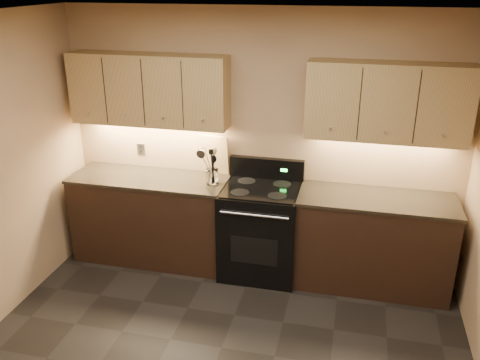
% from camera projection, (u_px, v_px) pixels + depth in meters
% --- Properties ---
extents(ceiling, '(4.00, 4.00, 0.00)m').
position_uv_depth(ceiling, '(194.00, 24.00, 2.81)').
color(ceiling, silver).
rests_on(ceiling, wall_back).
extents(wall_back, '(4.00, 0.04, 2.60)m').
position_uv_depth(wall_back, '(260.00, 141.00, 5.10)').
color(wall_back, tan).
rests_on(wall_back, ground).
extents(counter_left, '(1.62, 0.62, 0.93)m').
position_uv_depth(counter_left, '(152.00, 218.00, 5.38)').
color(counter_left, black).
rests_on(counter_left, ground).
extents(counter_right, '(1.46, 0.62, 0.93)m').
position_uv_depth(counter_right, '(373.00, 242.00, 4.89)').
color(counter_right, black).
rests_on(counter_right, ground).
extents(stove, '(0.76, 0.68, 1.14)m').
position_uv_depth(stove, '(261.00, 229.00, 5.11)').
color(stove, black).
rests_on(stove, ground).
extents(upper_cab_left, '(1.60, 0.30, 0.70)m').
position_uv_depth(upper_cab_left, '(149.00, 90.00, 5.01)').
color(upper_cab_left, tan).
rests_on(upper_cab_left, wall_back).
extents(upper_cab_right, '(1.44, 0.30, 0.70)m').
position_uv_depth(upper_cab_right, '(388.00, 102.00, 4.53)').
color(upper_cab_right, tan).
rests_on(upper_cab_right, wall_back).
extents(outlet_plate, '(0.08, 0.01, 0.12)m').
position_uv_depth(outlet_plate, '(141.00, 149.00, 5.44)').
color(outlet_plate, '#B2B5BA').
rests_on(outlet_plate, wall_back).
extents(utensil_crock, '(0.16, 0.16, 0.15)m').
position_uv_depth(utensil_crock, '(212.00, 177.00, 5.03)').
color(utensil_crock, white).
rests_on(utensil_crock, counter_left).
extents(cutting_board, '(0.33, 0.12, 0.41)m').
position_uv_depth(cutting_board, '(214.00, 154.00, 5.24)').
color(cutting_board, '#DBB776').
rests_on(cutting_board, counter_left).
extents(wooden_spoon, '(0.10, 0.16, 0.35)m').
position_uv_depth(wooden_spoon, '(209.00, 166.00, 4.97)').
color(wooden_spoon, '#DBB776').
rests_on(wooden_spoon, utensil_crock).
extents(black_spoon, '(0.10, 0.13, 0.31)m').
position_uv_depth(black_spoon, '(212.00, 167.00, 5.01)').
color(black_spoon, black).
rests_on(black_spoon, utensil_crock).
extents(black_turner, '(0.14, 0.13, 0.36)m').
position_uv_depth(black_turner, '(213.00, 166.00, 4.96)').
color(black_turner, black).
rests_on(black_turner, utensil_crock).
extents(steel_spatula, '(0.22, 0.13, 0.38)m').
position_uv_depth(steel_spatula, '(215.00, 164.00, 4.97)').
color(steel_spatula, silver).
rests_on(steel_spatula, utensil_crock).
extents(steel_skimmer, '(0.24, 0.11, 0.36)m').
position_uv_depth(steel_skimmer, '(215.00, 166.00, 4.97)').
color(steel_skimmer, silver).
rests_on(steel_skimmer, utensil_crock).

